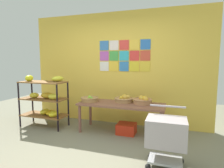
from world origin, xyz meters
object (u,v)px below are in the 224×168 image
fruit_basket_centre (124,99)px  fruit_basket_back_right (143,100)px  produce_crate_under_table (126,129)px  banana_shelf_unit (46,99)px  display_table (121,107)px  shopping_cart (166,134)px  fruit_basket_left (90,99)px

fruit_basket_centre → fruit_basket_back_right: size_ratio=1.02×
fruit_basket_centre → produce_crate_under_table: size_ratio=1.07×
produce_crate_under_table → banana_shelf_unit: bearing=-175.7°
produce_crate_under_table → fruit_basket_centre: bearing=119.9°
display_table → fruit_basket_back_right: 0.46m
display_table → produce_crate_under_table: 0.47m
shopping_cart → banana_shelf_unit: bearing=172.7°
banana_shelf_unit → fruit_basket_left: size_ratio=3.09×
fruit_basket_centre → produce_crate_under_table: fruit_basket_centre is taller
display_table → produce_crate_under_table: display_table is taller
fruit_basket_centre → produce_crate_under_table: (0.10, -0.17, -0.58)m
fruit_basket_centre → fruit_basket_left: fruit_basket_centre is taller
fruit_basket_left → shopping_cart: shopping_cart is taller
banana_shelf_unit → produce_crate_under_table: 1.94m
fruit_basket_left → shopping_cart: (1.64, -1.00, -0.20)m
fruit_basket_centre → fruit_basket_back_right: fruit_basket_back_right is taller
banana_shelf_unit → shopping_cart: banana_shelf_unit is taller
banana_shelf_unit → display_table: size_ratio=0.66×
shopping_cart → produce_crate_under_table: bearing=139.7°
fruit_basket_centre → shopping_cart: (0.92, -1.19, -0.20)m
fruit_basket_back_right → display_table: bearing=-164.4°
display_table → shopping_cart: shopping_cart is taller
fruit_basket_centre → fruit_basket_left: bearing=-165.5°
display_table → fruit_basket_left: (-0.70, -0.04, 0.12)m
banana_shelf_unit → fruit_basket_centre: size_ratio=2.91×
shopping_cart → fruit_basket_back_right: bearing=124.8°
banana_shelf_unit → produce_crate_under_table: bearing=4.3°
banana_shelf_unit → fruit_basket_back_right: bearing=7.5°
shopping_cart → fruit_basket_centre: bearing=138.5°
display_table → shopping_cart: size_ratio=2.12×
fruit_basket_centre → shopping_cart: size_ratio=0.48×
fruit_basket_left → banana_shelf_unit: bearing=-173.1°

